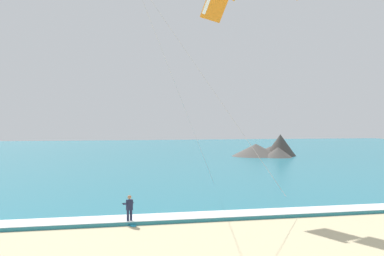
# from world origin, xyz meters

# --- Properties ---
(sea) EXTENTS (200.00, 120.00, 0.20)m
(sea) POSITION_xyz_m (0.00, 74.37, 0.10)
(sea) COLOR teal
(sea) RESTS_ON ground
(surf_foam) EXTENTS (200.00, 1.96, 0.04)m
(surf_foam) POSITION_xyz_m (0.00, 15.37, 0.22)
(surf_foam) COLOR white
(surf_foam) RESTS_ON sea
(surfboard) EXTENTS (0.97, 1.46, 0.09)m
(surfboard) POSITION_xyz_m (1.77, 14.62, 0.03)
(surfboard) COLOR #239EC6
(surfboard) RESTS_ON ground
(kitesurfer) EXTENTS (0.66, 0.65, 1.69)m
(kitesurfer) POSITION_xyz_m (1.76, 14.64, 0.94)
(kitesurfer) COLOR #191E38
(kitesurfer) RESTS_ON ground
(headland_right) EXTENTS (11.50, 10.47, 3.89)m
(headland_right) POSITION_xyz_m (28.29, 59.37, 1.27)
(headland_right) COLOR #56514C
(headland_right) RESTS_ON ground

